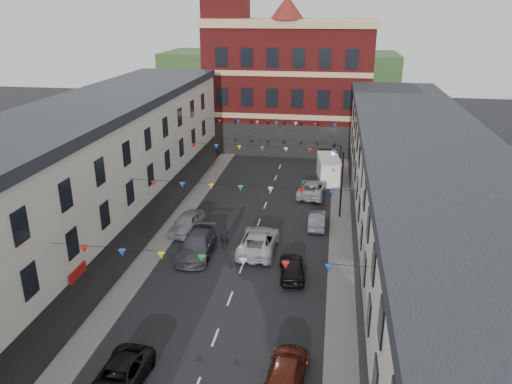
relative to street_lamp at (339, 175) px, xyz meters
The scene contains 19 objects.
ground 15.94m from the street_lamp, 115.07° to the right, with size 160.00×160.00×0.00m, color black.
pavement_left 18.43m from the street_lamp, 138.26° to the right, with size 1.80×64.00×0.15m, color #605E5B.
pavement_right 12.60m from the street_lamp, 88.33° to the right, with size 1.80×64.00×0.15m, color #605E5B.
terrace_left 22.52m from the street_lamp, 144.66° to the right, with size 8.40×56.00×10.70m.
terrace_right 14.04m from the street_lamp, 68.09° to the right, with size 8.40×56.00×9.70m.
civic_building 25.18m from the street_lamp, 105.30° to the left, with size 20.60×13.30×18.50m.
clock_tower 27.57m from the street_lamp, 123.79° to the left, with size 5.60×5.60×30.00m.
distant_hill 49.16m from the street_lamp, 102.40° to the left, with size 40.00×14.00×10.00m, color #284A22.
street_lamp is the anchor object (origin of this frame).
car_left_c 24.97m from the street_lamp, 114.20° to the right, with size 2.15×4.67×1.30m, color black.
car_left_d 13.63m from the street_lamp, 139.89° to the right, with size 2.22×5.47×1.59m, color #45464D.
car_left_e 13.30m from the street_lamp, 158.82° to the right, with size 1.79×4.44×1.51m, color gray.
car_right_c 21.22m from the street_lamp, 96.28° to the right, with size 1.83×4.49×1.30m, color #501B10.
car_right_d 11.50m from the street_lamp, 105.49° to the right, with size 1.64×4.08×1.39m, color black.
car_right_e 4.20m from the street_lamp, 128.35° to the right, with size 1.35×3.86×1.27m, color #55595E.
car_right_f 6.61m from the street_lamp, 114.93° to the left, with size 2.46×5.33×1.48m, color #AEB0B3.
moving_car 9.72m from the street_lamp, 128.76° to the right, with size 2.65×5.74×1.59m, color silver.
white_van 10.57m from the street_lamp, 95.33° to the left, with size 2.13×5.53×2.44m, color white.
pedestrian 11.40m from the street_lamp, 139.61° to the right, with size 0.71×0.47×1.94m, color black.
Camera 1 is at (5.85, -26.48, 17.19)m, focal length 35.00 mm.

